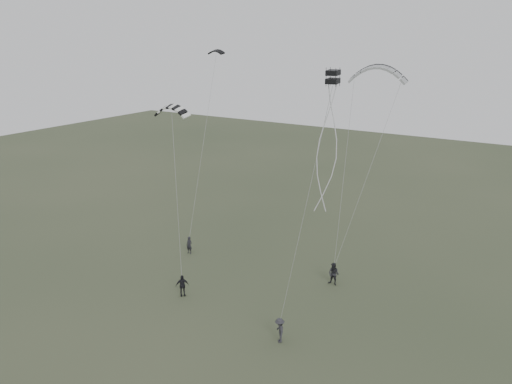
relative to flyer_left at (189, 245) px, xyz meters
The scene contains 9 objects.
ground 8.42m from the flyer_left, 45.48° to the right, with size 140.00×140.00×0.00m, color #37422B.
flyer_left is the anchor object (origin of this frame).
flyer_right 12.85m from the flyer_left, ahead, with size 0.84×0.66×1.74m, color black.
flyer_center 7.37m from the flyer_left, 54.94° to the right, with size 0.93×0.39×1.59m, color black.
flyer_far 14.88m from the flyer_left, 29.61° to the right, with size 1.03×0.59×1.59m, color #2C2B30.
kite_dark_small 17.19m from the flyer_left, 101.99° to the left, with size 1.64×0.49×0.53m, color black, non-canonical shape.
kite_pale_large 21.19m from the flyer_left, 31.82° to the left, with size 4.52×1.02×1.81m, color #9EA1A2, non-canonical shape.
kite_striped 12.34m from the flyer_left, 71.84° to the right, with size 2.90×0.72×1.15m, color black, non-canonical shape.
kite_box 21.53m from the flyer_left, 18.70° to the right, with size 0.64×0.64×0.72m, color black, non-canonical shape.
Camera 1 is at (19.67, -24.54, 17.77)m, focal length 35.00 mm.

